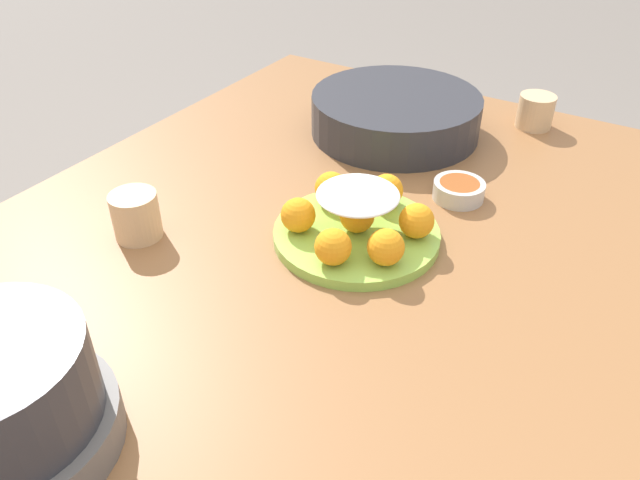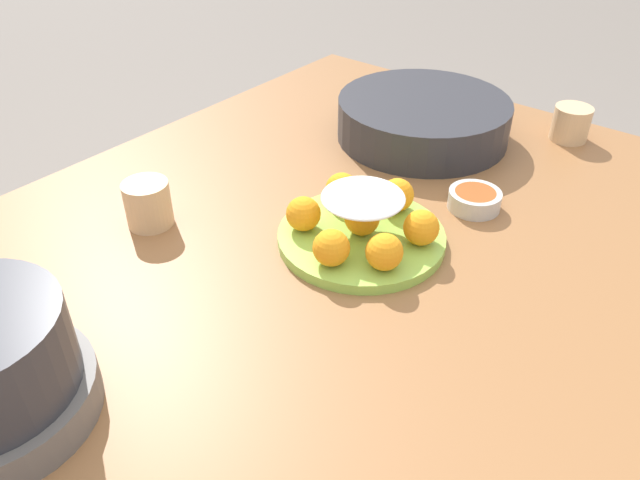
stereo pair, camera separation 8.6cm
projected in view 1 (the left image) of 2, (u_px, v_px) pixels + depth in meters
The scene contains 6 objects.
dining_table at pixel (282, 330), 0.88m from camera, with size 1.56×1.02×0.70m.
cake_plate at pixel (357, 222), 0.91m from camera, with size 0.25×0.25×0.09m.
serving_bowl at pixel (396, 113), 1.20m from camera, with size 0.32×0.32×0.08m.
sauce_bowl at pixel (459, 190), 1.02m from camera, with size 0.08×0.08×0.03m.
cup_near at pixel (536, 111), 1.23m from camera, with size 0.07×0.07×0.06m.
cup_far at pixel (136, 216), 0.92m from camera, with size 0.07×0.07×0.07m.
Camera 1 is at (-0.52, -0.38, 1.24)m, focal length 35.00 mm.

